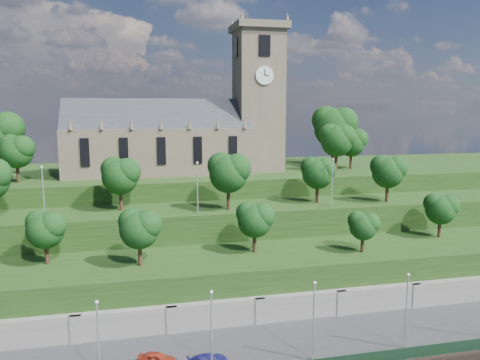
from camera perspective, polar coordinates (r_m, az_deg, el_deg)
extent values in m
cube|color=#2D2D30|center=(51.04, -1.74, -21.13)|extent=(160.00, 12.00, 2.00)
cube|color=slate|center=(55.58, -2.99, -16.76)|extent=(160.00, 2.00, 5.00)
cube|color=slate|center=(54.62, -19.34, -17.75)|extent=(1.20, 0.60, 5.00)
cube|color=slate|center=(54.32, -8.30, -17.48)|extent=(1.20, 0.60, 5.00)
cube|color=slate|center=(55.85, 2.43, -16.62)|extent=(1.20, 0.60, 5.00)
cube|color=slate|center=(59.06, 12.19, -15.35)|extent=(1.20, 0.60, 5.00)
cube|color=slate|center=(63.69, 20.62, -13.90)|extent=(1.20, 0.60, 5.00)
cube|color=#1B3712|center=(60.40, -4.01, -13.06)|extent=(160.00, 12.00, 8.00)
cube|color=#1B3712|center=(70.02, -5.43, -8.24)|extent=(160.00, 10.00, 12.00)
cube|color=#1B3712|center=(89.86, -7.19, -3.46)|extent=(160.00, 32.00, 15.00)
cube|color=brown|center=(83.89, -9.79, 3.56)|extent=(32.00, 12.00, 8.00)
cube|color=#272B30|center=(83.63, -9.86, 6.29)|extent=(32.00, 10.18, 10.18)
cone|color=brown|center=(78.07, -20.01, 6.39)|extent=(0.70, 0.70, 1.80)
cone|color=brown|center=(77.64, -16.57, 6.54)|extent=(0.70, 0.70, 1.80)
cone|color=brown|center=(77.48, -13.11, 6.67)|extent=(0.70, 0.70, 1.80)
cone|color=brown|center=(77.61, -9.64, 6.78)|extent=(0.70, 0.70, 1.80)
cone|color=brown|center=(78.01, -6.19, 6.86)|extent=(0.70, 0.70, 1.80)
cone|color=brown|center=(78.69, -2.79, 6.92)|extent=(0.70, 0.70, 1.80)
cone|color=brown|center=(79.64, 0.54, 6.95)|extent=(0.70, 0.70, 1.80)
cube|color=black|center=(78.04, -18.39, 3.22)|extent=(1.40, 0.25, 4.50)
cube|color=black|center=(77.69, -13.98, 3.39)|extent=(1.40, 0.25, 4.50)
cube|color=black|center=(77.80, -9.55, 3.54)|extent=(1.40, 0.25, 4.50)
cube|color=black|center=(78.37, -5.16, 3.66)|extent=(1.40, 0.25, 4.50)
cube|color=black|center=(79.39, -0.86, 3.76)|extent=(1.40, 0.25, 4.50)
cube|color=brown|center=(86.40, 2.23, 9.47)|extent=(8.00, 8.00, 25.00)
cube|color=brown|center=(87.55, 2.28, 18.08)|extent=(9.20, 9.20, 1.20)
cone|color=brown|center=(82.98, 0.22, 19.44)|extent=(0.80, 0.80, 1.60)
cone|color=brown|center=(90.66, -0.98, 18.53)|extent=(0.80, 0.80, 1.60)
cone|color=brown|center=(85.11, 5.79, 19.13)|extent=(0.80, 0.80, 1.60)
cone|color=brown|center=(92.62, 4.13, 18.30)|extent=(0.80, 0.80, 1.60)
cube|color=black|center=(83.13, 3.03, 16.06)|extent=(2.00, 0.25, 3.50)
cube|color=black|center=(90.96, 1.58, 15.44)|extent=(2.00, 0.25, 3.50)
cube|color=black|center=(86.08, -0.46, 15.82)|extent=(0.25, 2.00, 3.50)
cube|color=black|center=(88.18, 4.93, 15.62)|extent=(0.25, 2.00, 3.50)
cylinder|color=white|center=(82.61, 3.01, 12.62)|extent=(3.20, 0.30, 3.20)
cylinder|color=white|center=(87.73, 4.91, 12.38)|extent=(0.30, 3.20, 3.20)
cube|color=black|center=(82.47, 3.05, 12.98)|extent=(0.12, 0.05, 1.10)
cube|color=black|center=(82.55, 3.32, 12.62)|extent=(0.80, 0.05, 0.12)
cylinder|color=black|center=(60.84, -22.51, -8.17)|extent=(0.49, 0.49, 2.82)
sphere|color=black|center=(60.13, -22.66, -5.68)|extent=(4.39, 4.39, 4.39)
sphere|color=black|center=(59.41, -21.93, -5.16)|extent=(3.29, 3.29, 3.29)
sphere|color=black|center=(60.59, -23.34, -4.76)|extent=(3.07, 3.07, 3.07)
cylinder|color=black|center=(57.02, -12.09, -8.73)|extent=(0.49, 0.49, 2.96)
sphere|color=black|center=(56.24, -12.18, -5.95)|extent=(4.61, 4.61, 4.61)
sphere|color=black|center=(55.63, -11.24, -5.35)|extent=(3.45, 3.45, 3.45)
sphere|color=black|center=(56.58, -13.04, -4.93)|extent=(3.22, 3.22, 3.22)
cylinder|color=black|center=(60.78, 1.79, -7.49)|extent=(0.49, 0.49, 2.84)
sphere|color=black|center=(60.07, 1.80, -4.98)|extent=(4.42, 4.42, 4.42)
sphere|color=black|center=(59.72, 2.73, -4.41)|extent=(3.32, 3.32, 3.32)
sphere|color=black|center=(60.20, 0.96, -4.08)|extent=(3.10, 3.10, 3.10)
cylinder|color=black|center=(62.95, 14.70, -7.47)|extent=(0.46, 0.46, 2.30)
sphere|color=black|center=(62.38, 14.78, -5.51)|extent=(3.57, 3.57, 3.57)
sphere|color=black|center=(62.28, 15.54, -5.05)|extent=(2.68, 2.68, 2.68)
sphere|color=black|center=(62.31, 14.11, -4.82)|extent=(2.50, 2.50, 2.50)
cylinder|color=black|center=(73.51, 23.13, -5.37)|extent=(0.48, 0.48, 2.75)
sphere|color=black|center=(72.94, 23.26, -3.34)|extent=(4.28, 4.28, 4.28)
sphere|color=black|center=(72.98, 24.03, -2.87)|extent=(3.21, 3.21, 3.21)
sphere|color=black|center=(72.76, 22.58, -2.64)|extent=(3.00, 3.00, 3.00)
cylinder|color=black|center=(68.67, -14.31, -2.24)|extent=(0.51, 0.51, 3.29)
sphere|color=black|center=(68.15, -14.41, 0.39)|extent=(5.12, 5.12, 5.12)
sphere|color=black|center=(67.52, -13.58, 1.00)|extent=(3.84, 3.84, 3.84)
sphere|color=black|center=(68.68, -15.18, 1.28)|extent=(3.58, 3.58, 3.58)
cylinder|color=black|center=(66.94, -1.42, -2.14)|extent=(0.52, 0.52, 3.55)
sphere|color=black|center=(66.38, -1.43, 0.77)|extent=(5.51, 5.51, 5.51)
sphere|color=black|center=(65.96, -0.40, 1.45)|extent=(4.14, 4.14, 4.14)
sphere|color=black|center=(66.73, -2.37, 1.76)|extent=(3.86, 3.86, 3.86)
cylinder|color=black|center=(73.00, 9.38, -1.53)|extent=(0.50, 0.50, 3.06)
sphere|color=black|center=(72.53, 9.44, 0.76)|extent=(4.76, 4.76, 4.76)
sphere|color=black|center=(72.37, 10.29, 1.29)|extent=(3.57, 3.57, 3.57)
sphere|color=black|center=(72.64, 8.67, 1.55)|extent=(3.33, 3.33, 3.33)
cylinder|color=black|center=(75.95, 17.48, -1.39)|extent=(0.50, 0.50, 3.15)
sphere|color=black|center=(75.49, 17.59, 0.89)|extent=(4.91, 4.91, 4.91)
sphere|color=black|center=(75.48, 18.45, 1.41)|extent=(3.68, 3.68, 3.68)
sphere|color=black|center=(75.47, 16.83, 1.68)|extent=(3.43, 3.43, 3.43)
cylinder|color=black|center=(88.65, -27.04, 1.95)|extent=(0.57, 0.57, 4.77)
sphere|color=black|center=(88.30, -27.25, 4.93)|extent=(7.43, 7.43, 7.43)
sphere|color=black|center=(87.17, -26.47, 5.68)|extent=(5.57, 5.57, 5.57)
cylinder|color=black|center=(80.03, -25.46, 0.86)|extent=(0.50, 0.50, 3.21)
sphere|color=black|center=(79.71, -25.61, 3.07)|extent=(5.00, 5.00, 5.00)
sphere|color=black|center=(78.94, -25.01, 3.61)|extent=(3.75, 3.75, 3.75)
sphere|color=black|center=(80.43, -26.16, 3.79)|extent=(3.50, 3.50, 3.50)
cylinder|color=black|center=(87.85, 11.64, 2.34)|extent=(0.53, 0.53, 3.73)
sphere|color=black|center=(87.53, 11.71, 4.68)|extent=(5.80, 5.80, 5.80)
sphere|color=black|center=(87.43, 12.58, 5.22)|extent=(4.35, 4.35, 4.35)
sphere|color=black|center=(87.70, 10.93, 5.48)|extent=(4.06, 4.06, 4.06)
cylinder|color=black|center=(96.23, 11.28, 3.31)|extent=(0.59, 0.59, 5.10)
sphere|color=black|center=(95.90, 11.37, 6.24)|extent=(7.93, 7.93, 7.93)
sphere|color=black|center=(95.80, 12.46, 6.92)|extent=(5.95, 5.95, 5.95)
sphere|color=black|center=(96.20, 10.39, 7.22)|extent=(5.55, 5.55, 5.55)
cylinder|color=black|center=(91.33, 13.35, 2.40)|extent=(0.51, 0.51, 3.34)
sphere|color=black|center=(91.04, 13.42, 4.42)|extent=(5.19, 5.19, 5.19)
sphere|color=black|center=(90.99, 14.17, 4.88)|extent=(3.89, 3.89, 3.89)
sphere|color=black|center=(91.16, 12.75, 5.10)|extent=(3.63, 3.63, 3.63)
cylinder|color=#B2B2B7|center=(45.06, -16.85, -18.76)|extent=(0.16, 0.16, 7.78)
sphere|color=silver|center=(43.38, -17.09, -14.05)|extent=(0.36, 0.36, 0.36)
cylinder|color=#B2B2B7|center=(45.38, -3.48, -18.18)|extent=(0.16, 0.16, 7.78)
sphere|color=silver|center=(43.70, -3.53, -13.48)|extent=(0.36, 0.36, 0.36)
cylinder|color=#B2B2B7|center=(47.82, 8.96, -16.79)|extent=(0.16, 0.16, 7.78)
sphere|color=silver|center=(46.24, 9.08, -12.30)|extent=(0.36, 0.36, 0.36)
cylinder|color=#B2B2B7|center=(52.11, 19.59, -14.99)|extent=(0.16, 0.16, 7.78)
sphere|color=silver|center=(50.66, 19.83, -10.82)|extent=(0.36, 0.36, 0.36)
cylinder|color=#B2B2B7|center=(65.42, -22.85, -1.62)|extent=(0.16, 0.16, 6.85)
sphere|color=silver|center=(64.92, -23.03, 1.46)|extent=(0.36, 0.36, 0.36)
cylinder|color=#B2B2B7|center=(64.94, -5.20, -1.03)|extent=(0.16, 0.16, 6.85)
sphere|color=silver|center=(64.43, -5.25, 2.08)|extent=(0.36, 0.36, 0.36)
cylinder|color=#B2B2B7|center=(70.38, 11.15, -0.40)|extent=(0.16, 0.16, 6.85)
sphere|color=silver|center=(69.91, 11.24, 2.47)|extent=(0.36, 0.36, 0.36)
imported|color=#9D2D1A|center=(48.71, -10.11, -20.66)|extent=(3.89, 2.61, 1.23)
imported|color=navy|center=(48.01, -3.98, -21.07)|extent=(4.13, 2.20, 1.14)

